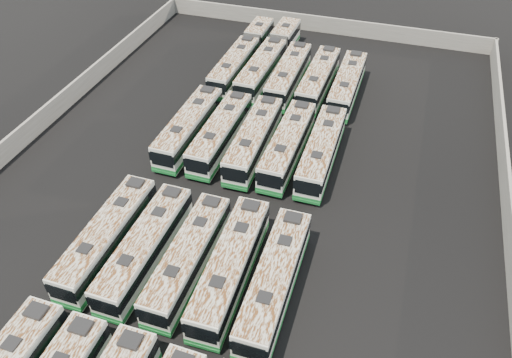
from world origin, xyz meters
name	(u,v)px	position (x,y,z in m)	size (l,w,h in m)	color
ground	(232,201)	(0.00, 0.00, 0.00)	(140.00, 140.00, 0.00)	black
perimeter_wall	(232,192)	(0.00, 0.00, 1.10)	(45.20, 73.20, 2.20)	slate
bus_midfront_far_left	(107,237)	(-7.04, -8.29, 1.67)	(2.53, 11.59, 3.26)	silver
bus_midfront_left	(146,248)	(-3.78, -8.36, 1.66)	(2.57, 11.55, 3.25)	silver
bus_midfront_center	(188,258)	(-0.38, -8.27, 1.63)	(2.44, 11.31, 3.18)	silver
bus_midfront_right	(231,266)	(2.86, -8.12, 1.70)	(2.79, 11.89, 3.33)	silver
bus_midfront_far_right	(275,281)	(6.21, -8.35, 1.70)	(2.60, 11.79, 3.32)	silver
bus_midback_far_left	(189,127)	(-7.03, 7.03, 1.69)	(2.60, 11.75, 3.30)	silver
bus_midback_left	(220,133)	(-3.74, 7.04, 1.67)	(2.58, 11.59, 3.26)	silver
bus_midback_center	(254,140)	(-0.34, 7.01, 1.69)	(2.65, 11.76, 3.30)	silver
bus_midback_right	(288,145)	(2.93, 7.19, 1.69)	(2.63, 11.73, 3.30)	silver
bus_midback_far_right	(321,151)	(6.15, 7.26, 1.68)	(2.52, 11.68, 3.29)	silver
bus_back_far_left	(243,55)	(-7.01, 23.18, 1.63)	(2.60, 17.66, 3.20)	silver
bus_back_left	(270,58)	(-3.68, 23.38, 1.70)	(2.97, 18.40, 3.33)	silver
bus_back_center	(288,75)	(-0.45, 19.99, 1.70)	(2.51, 11.82, 3.33)	silver
bus_back_right	(318,79)	(2.97, 20.19, 1.67)	(2.70, 11.65, 3.27)	silver
bus_back_far_right	(347,85)	(6.27, 20.03, 1.66)	(2.52, 11.53, 3.24)	silver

